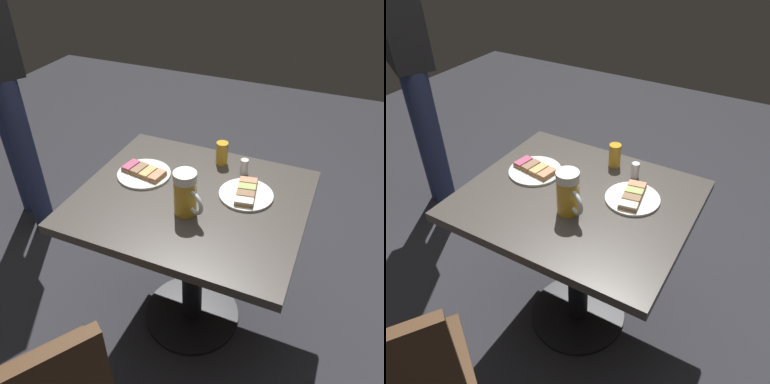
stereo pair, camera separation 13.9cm
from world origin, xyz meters
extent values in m
plane|color=#28282D|center=(0.00, 0.00, 0.00)|extent=(6.00, 6.00, 0.00)
cylinder|color=black|center=(0.00, 0.00, 0.01)|extent=(0.44, 0.44, 0.01)
cylinder|color=black|center=(0.00, 0.00, 0.35)|extent=(0.09, 0.09, 0.67)
cube|color=#423D38|center=(0.00, 0.00, 0.69)|extent=(0.83, 0.71, 0.04)
cylinder|color=white|center=(0.23, -0.06, 0.71)|extent=(0.21, 0.21, 0.01)
cube|color=#9E7547|center=(0.17, -0.04, 0.72)|extent=(0.05, 0.09, 0.01)
cube|color=#EA8E66|center=(0.17, -0.04, 0.73)|extent=(0.05, 0.08, 0.01)
cube|color=#9E7547|center=(0.21, -0.05, 0.72)|extent=(0.05, 0.09, 0.01)
cube|color=#E5B266|center=(0.21, -0.05, 0.73)|extent=(0.05, 0.08, 0.01)
cube|color=#9E7547|center=(0.25, -0.06, 0.72)|extent=(0.05, 0.09, 0.01)
cube|color=#997051|center=(0.25, -0.06, 0.73)|extent=(0.05, 0.08, 0.01)
cube|color=#9E7547|center=(0.30, -0.07, 0.72)|extent=(0.05, 0.09, 0.01)
cube|color=#BC4C70|center=(0.30, -0.07, 0.73)|extent=(0.05, 0.08, 0.01)
cylinder|color=white|center=(-0.18, -0.08, 0.71)|extent=(0.20, 0.20, 0.01)
cube|color=#9E7547|center=(-0.17, -0.15, 0.72)|extent=(0.07, 0.05, 0.01)
cube|color=#EA8E66|center=(-0.17, -0.15, 0.73)|extent=(0.07, 0.05, 0.01)
cube|color=#9E7547|center=(-0.18, -0.10, 0.72)|extent=(0.07, 0.05, 0.01)
cube|color=#ADC66B|center=(-0.18, -0.10, 0.73)|extent=(0.07, 0.05, 0.01)
cube|color=#9E7547|center=(-0.19, -0.06, 0.72)|extent=(0.07, 0.05, 0.01)
cube|color=#997051|center=(-0.19, -0.06, 0.73)|extent=(0.07, 0.05, 0.01)
cube|color=#9E7547|center=(-0.19, -0.02, 0.72)|extent=(0.07, 0.05, 0.01)
cube|color=white|center=(-0.19, -0.02, 0.73)|extent=(0.07, 0.05, 0.01)
cylinder|color=gold|center=(-0.01, 0.09, 0.77)|extent=(0.08, 0.08, 0.13)
cylinder|color=white|center=(-0.01, 0.09, 0.85)|extent=(0.08, 0.08, 0.03)
torus|color=silver|center=(-0.06, 0.12, 0.78)|extent=(0.08, 0.06, 0.09)
cylinder|color=gold|center=(-0.02, -0.26, 0.75)|extent=(0.05, 0.05, 0.10)
cylinder|color=silver|center=(-0.13, -0.22, 0.74)|extent=(0.03, 0.03, 0.06)
cylinder|color=#472D19|center=(0.16, 0.55, 0.23)|extent=(0.03, 0.03, 0.45)
cylinder|color=navy|center=(1.07, -0.24, 0.46)|extent=(0.11, 0.11, 0.91)
cylinder|color=navy|center=(1.26, -0.35, 0.46)|extent=(0.11, 0.11, 0.91)
camera|label=1|loc=(-0.45, 1.06, 1.58)|focal=36.54mm
camera|label=2|loc=(-0.57, 1.00, 1.58)|focal=36.54mm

